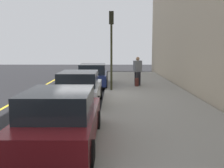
% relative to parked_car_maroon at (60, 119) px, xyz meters
% --- Properties ---
extents(ground_plane, '(56.00, 56.00, 0.00)m').
position_rel_parked_car_maroon_xyz_m(ground_plane, '(6.54, 0.14, -0.76)').
color(ground_plane, black).
extents(sidewalk, '(28.00, 4.60, 0.15)m').
position_rel_parked_car_maroon_xyz_m(sidewalk, '(6.54, -3.16, -0.68)').
color(sidewalk, gray).
rests_on(sidewalk, ground).
extents(lane_stripe_centre, '(28.00, 0.14, 0.01)m').
position_rel_parked_car_maroon_xyz_m(lane_stripe_centre, '(6.54, 3.34, -0.75)').
color(lane_stripe_centre, gold).
rests_on(lane_stripe_centre, ground).
extents(parked_car_maroon, '(4.21, 1.91, 1.51)m').
position_rel_parked_car_maroon_xyz_m(parked_car_maroon, '(0.00, 0.00, 0.00)').
color(parked_car_maroon, black).
rests_on(parked_car_maroon, ground).
extents(parked_car_white, '(4.31, 1.91, 1.51)m').
position_rel_parked_car_maroon_xyz_m(parked_car_white, '(5.25, 0.16, 0.00)').
color(parked_car_white, black).
rests_on(parked_car_white, ground).
extents(parked_car_navy, '(4.42, 1.95, 1.51)m').
position_rel_parked_car_maroon_xyz_m(parked_car_navy, '(10.92, -0.02, 0.00)').
color(parked_car_navy, black).
rests_on(parked_car_navy, ground).
extents(pedestrian_grey_coat, '(0.56, 0.58, 1.82)m').
position_rel_parked_car_maroon_xyz_m(pedestrian_grey_coat, '(10.74, -2.92, 0.36)').
color(pedestrian_grey_coat, black).
rests_on(pedestrian_grey_coat, sidewalk).
extents(traffic_light_pole, '(0.35, 0.26, 4.40)m').
position_rel_parked_car_maroon_xyz_m(traffic_light_pole, '(8.68, -1.25, 2.36)').
color(traffic_light_pole, '#2D2D19').
rests_on(traffic_light_pole, sidewalk).
extents(rolling_suitcase, '(0.34, 0.22, 0.86)m').
position_rel_parked_car_maroon_xyz_m(rolling_suitcase, '(10.25, -2.83, -0.35)').
color(rolling_suitcase, '#471E19').
rests_on(rolling_suitcase, sidewalk).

